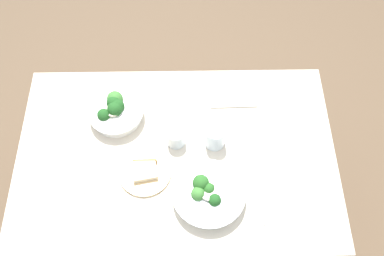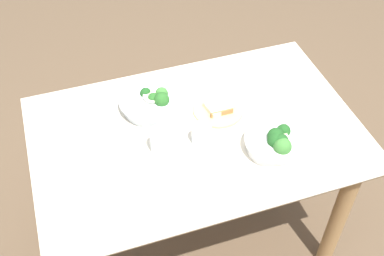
# 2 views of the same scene
# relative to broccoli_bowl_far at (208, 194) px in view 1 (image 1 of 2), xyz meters

# --- Properties ---
(ground_plane) EXTENTS (6.00, 6.00, 0.00)m
(ground_plane) POSITION_rel_broccoli_bowl_far_xyz_m (0.12, -0.19, -0.78)
(ground_plane) COLOR brown
(dining_table) EXTENTS (1.28, 0.83, 0.74)m
(dining_table) POSITION_rel_broccoli_bowl_far_xyz_m (0.12, -0.19, -0.16)
(dining_table) COLOR beige
(dining_table) RESTS_ON ground_plane
(broccoli_bowl_far) EXTENTS (0.28, 0.28, 0.09)m
(broccoli_bowl_far) POSITION_rel_broccoli_bowl_far_xyz_m (0.00, 0.00, 0.00)
(broccoli_bowl_far) COLOR white
(broccoli_bowl_far) RESTS_ON dining_table
(broccoli_bowl_near) EXTENTS (0.23, 0.23, 0.10)m
(broccoli_bowl_near) POSITION_rel_broccoli_bowl_far_xyz_m (0.37, -0.37, 0.01)
(broccoli_bowl_near) COLOR white
(broccoli_bowl_near) RESTS_ON dining_table
(bread_side_plate) EXTENTS (0.21, 0.21, 0.04)m
(bread_side_plate) POSITION_rel_broccoli_bowl_far_xyz_m (0.24, -0.11, -0.02)
(bread_side_plate) COLOR #D6B27A
(bread_side_plate) RESTS_ON dining_table
(water_glass_center) EXTENTS (0.08, 0.08, 0.10)m
(water_glass_center) POSITION_rel_broccoli_bowl_far_xyz_m (-0.04, -0.24, 0.02)
(water_glass_center) COLOR silver
(water_glass_center) RESTS_ON dining_table
(water_glass_side) EXTENTS (0.07, 0.07, 0.08)m
(water_glass_side) POSITION_rel_broccoli_bowl_far_xyz_m (0.12, -0.24, 0.01)
(water_glass_side) COLOR silver
(water_glass_side) RESTS_ON dining_table
(fork_by_far_bowl) EXTENTS (0.03, 0.10, 0.00)m
(fork_by_far_bowl) POSITION_rel_broccoli_bowl_far_xyz_m (-0.20, 0.07, -0.03)
(fork_by_far_bowl) COLOR #B7B7BC
(fork_by_far_bowl) RESTS_ON dining_table
(fork_by_near_bowl) EXTENTS (0.01, 0.10, 0.00)m
(fork_by_near_bowl) POSITION_rel_broccoli_bowl_far_xyz_m (-0.19, -0.03, -0.03)
(fork_by_near_bowl) COLOR #B7B7BC
(fork_by_near_bowl) RESTS_ON dining_table
(table_knife_left) EXTENTS (0.12, 0.19, 0.00)m
(table_knife_left) POSITION_rel_broccoli_bowl_far_xyz_m (-0.39, -0.34, -0.03)
(table_knife_left) COLOR #B7B7BC
(table_knife_left) RESTS_ON dining_table
(table_knife_right) EXTENTS (0.21, 0.07, 0.00)m
(table_knife_right) POSITION_rel_broccoli_bowl_far_xyz_m (0.38, -0.00, -0.03)
(table_knife_right) COLOR #B7B7BC
(table_knife_right) RESTS_ON dining_table
(napkin_folded_upper) EXTENTS (0.20, 0.15, 0.01)m
(napkin_folded_upper) POSITION_rel_broccoli_bowl_far_xyz_m (-0.12, -0.48, -0.03)
(napkin_folded_upper) COLOR #B1A997
(napkin_folded_upper) RESTS_ON dining_table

